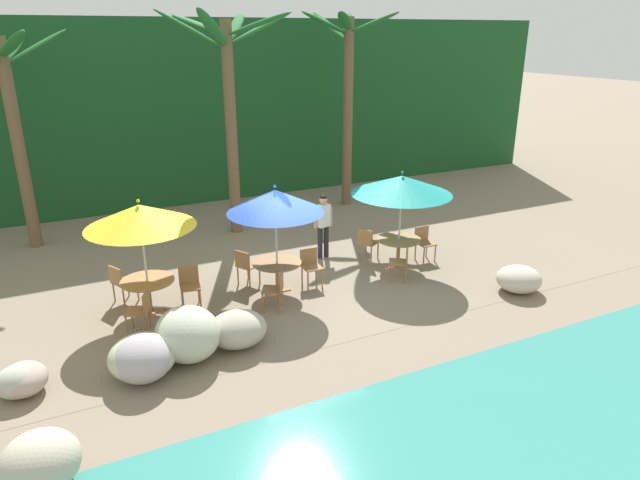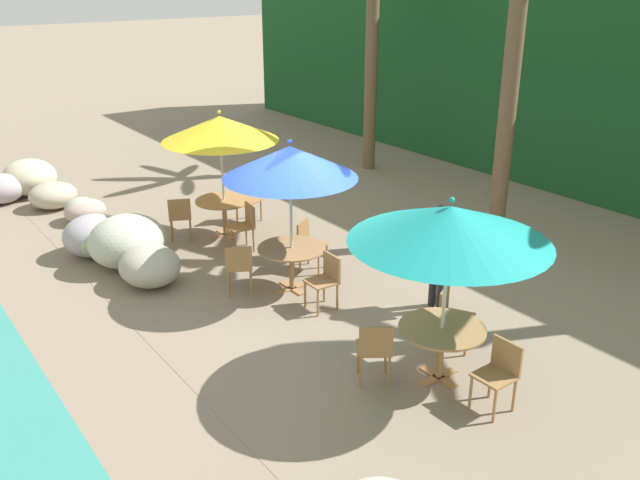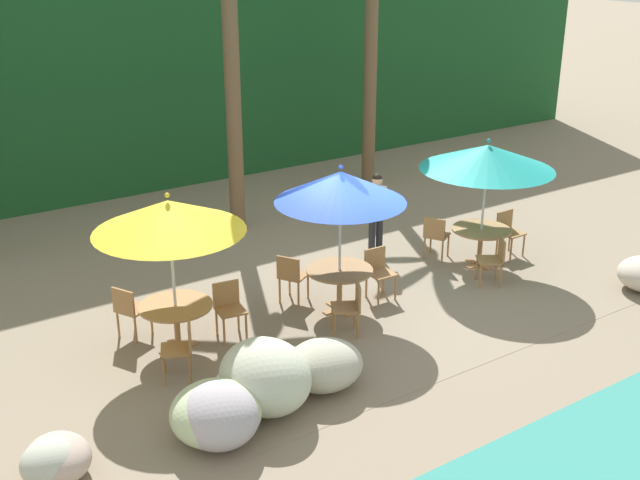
{
  "view_description": "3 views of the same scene",
  "coord_description": "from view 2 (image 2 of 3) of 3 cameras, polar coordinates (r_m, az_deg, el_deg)",
  "views": [
    {
      "loc": [
        -4.76,
        -10.83,
        5.57
      ],
      "look_at": [
        0.68,
        0.3,
        0.98
      ],
      "focal_mm": 31.65,
      "sensor_mm": 36.0,
      "label": 1
    },
    {
      "loc": [
        7.93,
        -5.55,
        4.93
      ],
      "look_at": [
        0.33,
        -0.03,
        1.16
      ],
      "focal_mm": 38.29,
      "sensor_mm": 36.0,
      "label": 2
    },
    {
      "loc": [
        -7.29,
        -9.47,
        5.82
      ],
      "look_at": [
        -0.67,
        0.38,
        1.17
      ],
      "focal_mm": 43.65,
      "sensor_mm": 36.0,
      "label": 3
    }
  ],
  "objects": [
    {
      "name": "ground_plane",
      "position": [
        10.86,
        -0.89,
        -5.11
      ],
      "size": [
        120.0,
        120.0,
        0.0
      ],
      "primitive_type": "plane",
      "color": "gray"
    },
    {
      "name": "terrace_deck",
      "position": [
        10.86,
        -0.89,
        -5.09
      ],
      "size": [
        18.0,
        5.2,
        0.01
      ],
      "color": "gray",
      "rests_on": "ground"
    },
    {
      "name": "rock_seawall",
      "position": [
        13.55,
        -19.55,
        0.91
      ],
      "size": [
        13.87,
        3.44,
        0.95
      ],
      "color": "#AAA2AA",
      "rests_on": "ground"
    },
    {
      "name": "umbrella_yellow",
      "position": [
        12.96,
        -8.37,
        9.21
      ],
      "size": [
        2.19,
        2.19,
        2.48
      ],
      "color": "silver",
      "rests_on": "ground"
    },
    {
      "name": "dining_table_yellow",
      "position": [
        13.37,
        -8.02,
        2.84
      ],
      "size": [
        1.1,
        1.1,
        0.74
      ],
      "color": "#A37547",
      "rests_on": "ground"
    },
    {
      "name": "chair_yellow_seaward",
      "position": [
        12.68,
        -6.29,
        1.37
      ],
      "size": [
        0.48,
        0.48,
        0.87
      ],
      "color": "#9E7042",
      "rests_on": "ground"
    },
    {
      "name": "chair_yellow_inland",
      "position": [
        14.11,
        -6.3,
        3.51
      ],
      "size": [
        0.57,
        0.57,
        0.87
      ],
      "color": "#9E7042",
      "rests_on": "ground"
    },
    {
      "name": "chair_yellow_left",
      "position": [
        13.31,
        -11.62,
        2.04
      ],
      "size": [
        0.56,
        0.56,
        0.87
      ],
      "color": "#9E7042",
      "rests_on": "ground"
    },
    {
      "name": "umbrella_blue",
      "position": [
        10.49,
        -2.51,
        6.52
      ],
      "size": [
        2.11,
        2.11,
        2.51
      ],
      "color": "silver",
      "rests_on": "ground"
    },
    {
      "name": "dining_table_blue",
      "position": [
        11.0,
        -2.38,
        -1.23
      ],
      "size": [
        1.1,
        1.1,
        0.74
      ],
      "color": "#A37547",
      "rests_on": "ground"
    },
    {
      "name": "chair_blue_seaward",
      "position": [
        10.43,
        0.51,
        -3.15
      ],
      "size": [
        0.44,
        0.44,
        0.87
      ],
      "color": "#9E7042",
      "rests_on": "ground"
    },
    {
      "name": "chair_blue_inland",
      "position": [
        11.78,
        -0.96,
        -0.13
      ],
      "size": [
        0.58,
        0.58,
        0.87
      ],
      "color": "#9E7042",
      "rests_on": "ground"
    },
    {
      "name": "chair_blue_left",
      "position": [
        10.94,
        -6.78,
        -2.09
      ],
      "size": [
        0.58,
        0.58,
        0.87
      ],
      "color": "#9E7042",
      "rests_on": "ground"
    },
    {
      "name": "umbrella_teal",
      "position": [
        8.15,
        10.82,
        1.29
      ],
      "size": [
        2.44,
        2.44,
        2.46
      ],
      "color": "silver",
      "rests_on": "ground"
    },
    {
      "name": "dining_table_teal",
      "position": [
        8.78,
        10.13,
        -7.93
      ],
      "size": [
        1.1,
        1.1,
        0.74
      ],
      "color": "#A37547",
      "rests_on": "ground"
    },
    {
      "name": "chair_teal_seaward",
      "position": [
        8.44,
        14.78,
        -10.49
      ],
      "size": [
        0.43,
        0.44,
        0.87
      ],
      "color": "#9E7042",
      "rests_on": "ground"
    },
    {
      "name": "chair_teal_inland",
      "position": [
        9.57,
        10.9,
        -6.01
      ],
      "size": [
        0.58,
        0.58,
        0.87
      ],
      "color": "#9E7042",
      "rests_on": "ground"
    },
    {
      "name": "chair_teal_left",
      "position": [
        8.62,
        4.6,
        -9.0
      ],
      "size": [
        0.59,
        0.59,
        0.87
      ],
      "color": "#9E7042",
      "rests_on": "ground"
    },
    {
      "name": "palm_tree_nearest",
      "position": [
        17.51,
        4.44,
        18.24
      ],
      "size": [
        3.22,
        3.18,
        5.68
      ],
      "color": "brown",
      "rests_on": "ground"
    },
    {
      "name": "palm_tree_second",
      "position": [
        12.81,
        16.21,
        17.76
      ],
      "size": [
        3.72,
        3.29,
        6.15
      ],
      "color": "brown",
      "rests_on": "ground"
    },
    {
      "name": "waiter_in_white",
      "position": [
        10.39,
        10.0,
        -0.76
      ],
      "size": [
        0.52,
        0.27,
        1.7
      ],
      "color": "#232328",
      "rests_on": "ground"
    }
  ]
}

